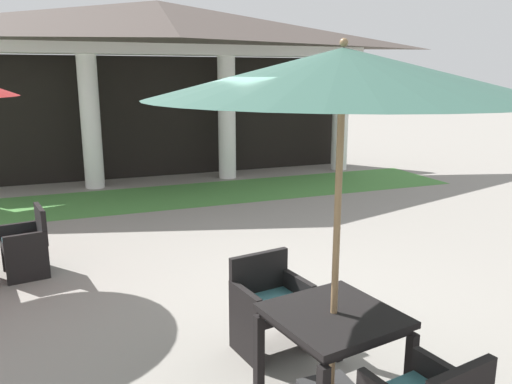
{
  "coord_description": "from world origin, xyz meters",
  "views": [
    {
      "loc": [
        -2.21,
        -3.95,
        2.52
      ],
      "look_at": [
        -0.0,
        1.79,
        1.08
      ],
      "focal_mm": 35.57,
      "sensor_mm": 36.0,
      "label": 1
    }
  ],
  "objects_px": {
    "patio_chair_near_foreground_east": "(27,244)",
    "patio_umbrella_mid_left": "(343,76)",
    "patio_table_mid_left": "(333,325)",
    "patio_chair_mid_left_north": "(270,306)"
  },
  "relations": [
    {
      "from": "patio_chair_near_foreground_east",
      "to": "patio_umbrella_mid_left",
      "type": "distance_m",
      "value": 4.86
    },
    {
      "from": "patio_table_mid_left",
      "to": "patio_chair_mid_left_north",
      "type": "distance_m",
      "value": 0.94
    },
    {
      "from": "patio_umbrella_mid_left",
      "to": "patio_chair_mid_left_north",
      "type": "relative_size",
      "value": 3.13
    },
    {
      "from": "patio_table_mid_left",
      "to": "patio_chair_near_foreground_east",
      "type": "bearing_deg",
      "value": 122.49
    },
    {
      "from": "patio_table_mid_left",
      "to": "patio_chair_mid_left_north",
      "type": "bearing_deg",
      "value": 99.61
    },
    {
      "from": "patio_chair_near_foreground_east",
      "to": "patio_umbrella_mid_left",
      "type": "bearing_deg",
      "value": -157.53
    },
    {
      "from": "patio_chair_near_foreground_east",
      "to": "patio_table_mid_left",
      "type": "xyz_separation_m",
      "value": [
        2.35,
        -3.69,
        0.25
      ]
    },
    {
      "from": "patio_umbrella_mid_left",
      "to": "patio_chair_mid_left_north",
      "type": "bearing_deg",
      "value": 99.61
    },
    {
      "from": "patio_chair_mid_left_north",
      "to": "patio_table_mid_left",
      "type": "bearing_deg",
      "value": 90.0
    },
    {
      "from": "patio_chair_near_foreground_east",
      "to": "patio_table_mid_left",
      "type": "distance_m",
      "value": 4.38
    }
  ]
}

